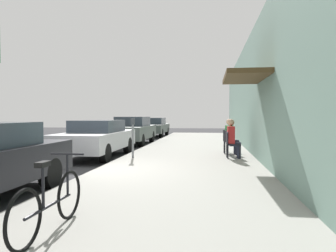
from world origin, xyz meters
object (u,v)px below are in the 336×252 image
(parking_meter, at_px, (133,135))
(seated_patron_1, at_px, (231,135))
(parked_car_3, at_px, (153,127))
(parked_car_2, at_px, (132,130))
(cafe_chair_2, at_px, (228,139))
(parked_car_1, at_px, (97,138))
(cafe_chair_0, at_px, (231,143))
(bicycle_0, at_px, (50,203))
(cafe_chair_1, at_px, (229,141))
(seated_patron_0, at_px, (233,137))

(parking_meter, bearing_deg, seated_patron_1, 19.82)
(parked_car_3, bearing_deg, parked_car_2, -90.00)
(seated_patron_1, xyz_separation_m, cafe_chair_2, (-0.06, 0.74, -0.19))
(parked_car_1, height_order, parked_car_2, parked_car_2)
(cafe_chair_0, bearing_deg, parked_car_3, 111.74)
(parked_car_3, relative_size, seated_patron_1, 3.41)
(parked_car_2, xyz_separation_m, cafe_chair_2, (4.79, -4.15, -0.13))
(bicycle_0, relative_size, cafe_chair_1, 1.97)
(seated_patron_0, distance_m, cafe_chair_1, 0.92)
(parked_car_3, xyz_separation_m, seated_patron_0, (4.85, -12.00, 0.11))
(parking_meter, distance_m, seated_patron_0, 3.31)
(parked_car_1, distance_m, cafe_chair_1, 4.80)
(parked_car_1, relative_size, bicycle_0, 2.57)
(parked_car_1, xyz_separation_m, bicycle_0, (2.22, -7.52, -0.23))
(parked_car_1, xyz_separation_m, parked_car_3, (-0.00, 11.46, -0.00))
(parked_car_1, bearing_deg, seated_patron_1, 4.48)
(cafe_chair_0, distance_m, seated_patron_1, 0.94)
(parking_meter, relative_size, seated_patron_1, 1.02)
(parked_car_1, height_order, cafe_chair_0, parked_car_1)
(parked_car_3, xyz_separation_m, cafe_chair_1, (4.79, -11.10, -0.09))
(cafe_chair_0, height_order, cafe_chair_2, same)
(parking_meter, xyz_separation_m, cafe_chair_0, (3.24, 0.27, -0.26))
(parked_car_3, relative_size, cafe_chair_0, 5.06)
(parked_car_3, relative_size, seated_patron_0, 3.41)
(parked_car_2, bearing_deg, cafe_chair_1, -45.66)
(parked_car_3, bearing_deg, seated_patron_1, -66.38)
(parked_car_1, xyz_separation_m, parking_meter, (1.55, -0.81, 0.17))
(seated_patron_0, bearing_deg, parked_car_3, 111.99)
(parked_car_1, distance_m, cafe_chair_2, 4.92)
(seated_patron_0, bearing_deg, bicycle_0, -110.61)
(cafe_chair_0, distance_m, cafe_chair_2, 1.65)
(parking_meter, distance_m, cafe_chair_1, 3.45)
(bicycle_0, relative_size, seated_patron_0, 1.33)
(parked_car_1, relative_size, cafe_chair_0, 5.06)
(seated_patron_0, xyz_separation_m, cafe_chair_1, (-0.06, 0.90, -0.19))
(parked_car_3, xyz_separation_m, parking_meter, (1.55, -12.27, 0.18))
(parked_car_1, distance_m, cafe_chair_0, 4.82)
(parking_meter, distance_m, seated_patron_1, 3.50)
(cafe_chair_1, bearing_deg, cafe_chair_0, -90.10)
(parked_car_3, relative_size, cafe_chair_1, 5.06)
(seated_patron_1, bearing_deg, cafe_chair_1, -168.12)
(parked_car_3, height_order, parking_meter, parking_meter)
(cafe_chair_0, bearing_deg, parked_car_1, 173.60)
(bicycle_0, relative_size, cafe_chair_2, 1.97)
(cafe_chair_0, bearing_deg, seated_patron_0, 2.67)
(bicycle_0, xyz_separation_m, cafe_chair_2, (2.57, 8.64, 0.14))
(cafe_chair_1, xyz_separation_m, seated_patron_1, (0.06, 0.01, 0.19))
(parked_car_1, xyz_separation_m, cafe_chair_2, (4.79, 1.12, -0.09))
(cafe_chair_2, bearing_deg, parked_car_1, -166.87)
(cafe_chair_0, bearing_deg, cafe_chair_2, 89.87)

